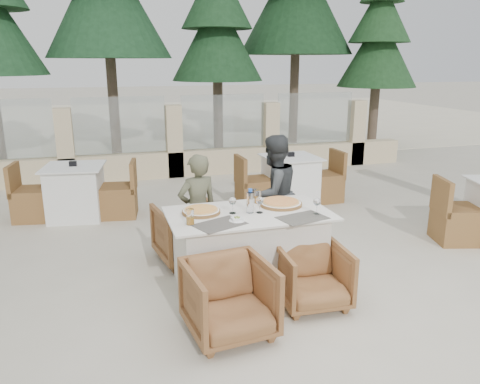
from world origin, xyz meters
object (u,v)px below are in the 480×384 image
object	(u,v)px
beer_glass_left	(190,217)
bg_table_a	(76,192)
pizza_left	(201,211)
beer_glass_right	(258,196)
water_bottle	(250,201)
armchair_near_right	(313,276)
armchair_far_left	(188,232)
diner_left	(198,211)
wine_glass_centre	(233,204)
armchair_near_left	(229,299)
diner_right	(273,194)
pizza_right	(281,203)
wine_glass_corner	(317,205)
wine_glass_near	(260,204)
bg_table_b	(290,180)
dining_table	(249,249)
olive_dish	(237,219)
armchair_far_right	(265,232)

from	to	relation	value
beer_glass_left	bg_table_a	size ratio (longest dim) A/B	0.09
pizza_left	beer_glass_right	world-z (taller)	beer_glass_right
water_bottle	armchair_near_right	size ratio (longest dim) A/B	0.39
armchair_far_left	armchair_near_right	xyz separation A→B (m)	(0.90, -1.37, -0.04)
armchair_near_right	bg_table_a	size ratio (longest dim) A/B	0.38
beer_glass_right	bg_table_a	size ratio (longest dim) A/B	0.09
diner_left	wine_glass_centre	bearing A→B (deg)	96.01
pizza_left	armchair_near_left	size ratio (longest dim) A/B	0.54
armchair_far_left	diner_left	xyz separation A→B (m)	(0.08, -0.16, 0.30)
diner_left	pizza_left	bearing A→B (deg)	68.40
diner_right	diner_left	bearing A→B (deg)	-11.57
pizza_left	pizza_right	size ratio (longest dim) A/B	0.85
wine_glass_corner	armchair_far_left	distance (m)	1.59
wine_glass_near	bg_table_b	bearing A→B (deg)	60.98
wine_glass_centre	wine_glass_corner	world-z (taller)	same
diner_right	dining_table	bearing A→B (deg)	33.48
armchair_far_left	diner_right	bearing A→B (deg)	170.87
water_bottle	olive_dish	world-z (taller)	water_bottle
diner_right	bg_table_a	world-z (taller)	diner_right
armchair_near_right	diner_left	distance (m)	1.50
water_bottle	diner_left	distance (m)	0.80
water_bottle	wine_glass_near	bearing A→B (deg)	-19.29
pizza_left	wine_glass_near	xyz separation A→B (m)	(0.55, -0.15, 0.07)
armchair_near_left	armchair_near_right	world-z (taller)	armchair_near_left
pizza_left	bg_table_b	xyz separation A→B (m)	(1.95, 2.36, -0.41)
olive_dish	armchair_near_left	xyz separation A→B (m)	(-0.25, -0.60, -0.48)
armchair_far_left	bg_table_a	xyz separation A→B (m)	(-1.27, 1.94, 0.06)
pizza_right	water_bottle	xyz separation A→B (m)	(-0.38, -0.14, 0.09)
olive_dish	diner_left	xyz separation A→B (m)	(-0.20, 0.85, -0.16)
dining_table	pizza_right	world-z (taller)	pizza_right
armchair_near_left	bg_table_a	distance (m)	3.79
armchair_far_right	armchair_near_right	world-z (taller)	armchair_near_right
armchair_near_right	armchair_far_right	bearing A→B (deg)	94.42
pizza_right	armchair_far_right	xyz separation A→B (m)	(0.03, 0.53, -0.52)
beer_glass_left	diner_right	xyz separation A→B (m)	(1.18, 0.98, -0.14)
armchair_near_right	bg_table_b	distance (m)	3.23
beer_glass_left	bg_table_b	xyz separation A→B (m)	(2.11, 2.65, -0.46)
wine_glass_corner	bg_table_a	bearing A→B (deg)	128.27
wine_glass_corner	armchair_far_left	xyz separation A→B (m)	(-1.08, 1.04, -0.54)
pizza_right	armchair_near_right	xyz separation A→B (m)	(0.05, -0.70, -0.51)
armchair_far_left	armchair_near_left	bearing A→B (deg)	82.01
pizza_right	wine_glass_corner	distance (m)	0.44
beer_glass_right	armchair_far_right	distance (m)	0.72
wine_glass_corner	olive_dish	bearing A→B (deg)	177.83
dining_table	wine_glass_centre	world-z (taller)	wine_glass_centre
beer_glass_left	armchair_far_right	world-z (taller)	beer_glass_left
wine_glass_near	armchair_near_right	bearing A→B (deg)	-57.34
diner_left	bg_table_a	world-z (taller)	diner_left
beer_glass_left	wine_glass_centre	bearing A→B (deg)	23.09
pizza_right	armchair_far_left	world-z (taller)	pizza_right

